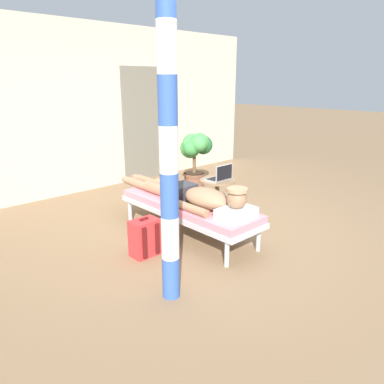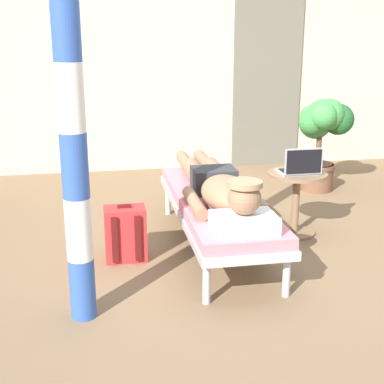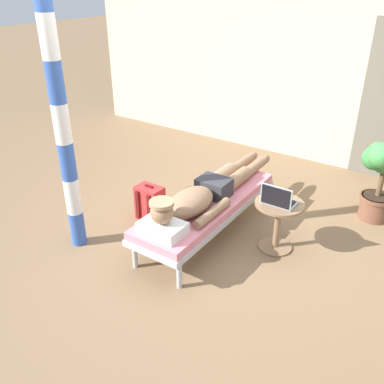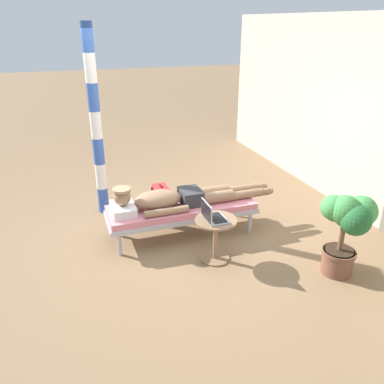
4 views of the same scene
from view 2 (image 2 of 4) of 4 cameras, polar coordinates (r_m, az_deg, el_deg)
ground_plane at (r=4.21m, az=5.60°, el=-6.26°), size 40.00×40.00×0.00m
house_wall_back at (r=6.57m, az=-2.60°, el=14.24°), size 7.60×0.20×2.70m
house_door_panel at (r=6.75m, az=7.86°, el=11.36°), size 0.84×0.03×2.04m
lounge_chair at (r=4.15m, az=2.62°, el=-1.44°), size 0.62×1.92×0.42m
person_reclining at (r=4.03m, az=2.90°, el=0.57°), size 0.53×2.17×0.33m
side_table at (r=4.52m, az=10.88°, el=-0.05°), size 0.48×0.48×0.52m
laptop at (r=4.42m, az=11.28°, el=2.56°), size 0.31×0.24×0.23m
backpack at (r=4.03m, az=-7.00°, el=-4.38°), size 0.30×0.26×0.42m
potted_plant at (r=5.79m, az=13.48°, el=6.54°), size 0.58×0.57×0.97m
porch_post at (r=2.98m, az=-12.64°, el=9.62°), size 0.15×0.15×2.59m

